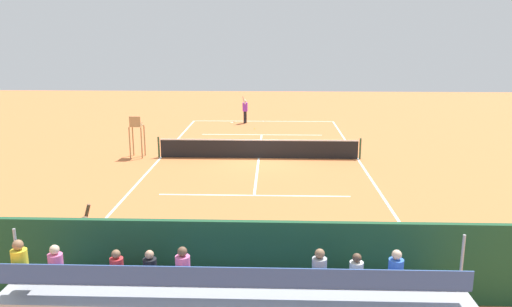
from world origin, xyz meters
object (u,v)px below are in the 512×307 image
(courtside_bench, at_px, (324,266))
(line_judge, at_px, (86,240))
(bleacher_stand, at_px, (232,292))
(tennis_ball_near, at_px, (255,129))
(equipment_bag, at_px, (267,281))
(tennis_net, at_px, (259,149))
(umpire_chair, at_px, (136,132))
(tennis_player, at_px, (245,109))
(tennis_racket, at_px, (232,123))

(courtside_bench, relative_size, line_judge, 0.93)
(bleacher_stand, relative_size, tennis_ball_near, 137.27)
(bleacher_stand, bearing_deg, equipment_bag, -109.85)
(tennis_net, xyz_separation_m, umpire_chair, (6.20, 0.01, 0.81))
(tennis_player, bearing_deg, bleacher_stand, 92.61)
(tennis_player, relative_size, line_judge, 1.00)
(courtside_bench, distance_m, equipment_bag, 1.48)
(tennis_player, xyz_separation_m, tennis_racket, (0.93, -0.09, -1.00))
(umpire_chair, bearing_deg, tennis_racket, -111.36)
(tennis_net, height_order, bleacher_stand, bleacher_stand)
(umpire_chair, xyz_separation_m, equipment_bag, (-6.80, 13.39, -1.13))
(umpire_chair, relative_size, tennis_ball_near, 32.42)
(equipment_bag, xyz_separation_m, line_judge, (4.64, -0.43, 0.84))
(tennis_racket, bearing_deg, equipment_bag, 96.73)
(line_judge, bearing_deg, equipment_bag, 174.70)
(tennis_net, height_order, line_judge, line_judge)
(tennis_player, xyz_separation_m, tennis_ball_near, (-0.76, 2.23, -0.98))
(tennis_net, xyz_separation_m, tennis_player, (1.26, -10.14, 0.51))
(equipment_bag, bearing_deg, tennis_ball_near, -87.04)
(umpire_chair, distance_m, line_judge, 13.14)
(tennis_net, relative_size, courtside_bench, 5.72)
(tennis_player, bearing_deg, equipment_bag, 94.52)
(tennis_net, bearing_deg, tennis_player, -82.90)
(bleacher_stand, distance_m, line_judge, 4.60)
(bleacher_stand, bearing_deg, tennis_racket, -85.33)
(bleacher_stand, xyz_separation_m, tennis_player, (1.16, -25.48, 0.08))
(tennis_racket, xyz_separation_m, tennis_ball_near, (-1.69, 2.32, 0.02))
(bleacher_stand, distance_m, umpire_chair, 16.50)
(bleacher_stand, relative_size, umpire_chair, 4.23)
(line_judge, bearing_deg, tennis_player, -96.87)
(tennis_net, height_order, tennis_player, tennis_player)
(tennis_racket, distance_m, tennis_ball_near, 2.87)
(umpire_chair, distance_m, courtside_bench, 15.62)
(courtside_bench, bearing_deg, line_judge, -2.85)
(courtside_bench, distance_m, tennis_ball_near, 21.35)
(tennis_net, distance_m, courtside_bench, 13.42)
(tennis_player, bearing_deg, courtside_bench, 97.98)
(tennis_net, height_order, umpire_chair, umpire_chair)
(tennis_net, xyz_separation_m, tennis_ball_near, (0.51, -7.92, -0.47))
(tennis_ball_near, xyz_separation_m, line_judge, (3.54, 20.89, 0.98))
(line_judge, bearing_deg, tennis_net, -107.32)
(tennis_racket, bearing_deg, umpire_chair, 68.64)
(equipment_bag, xyz_separation_m, tennis_racket, (2.79, -23.64, -0.16))
(equipment_bag, bearing_deg, line_judge, -5.30)
(courtside_bench, bearing_deg, tennis_ball_near, -83.20)
(tennis_player, distance_m, line_judge, 23.28)
(equipment_bag, height_order, tennis_player, tennis_player)
(umpire_chair, height_order, tennis_ball_near, umpire_chair)
(courtside_bench, distance_m, tennis_racket, 23.89)
(bleacher_stand, height_order, umpire_chair, bleacher_stand)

